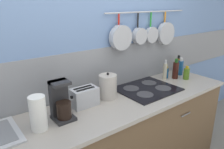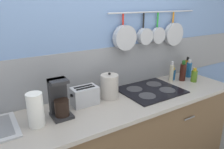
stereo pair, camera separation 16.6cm
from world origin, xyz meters
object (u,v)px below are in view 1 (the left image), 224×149
Objects in this scene: toaster at (84,97)px; bottle_dish_soap at (178,65)px; kettle at (108,86)px; bottle_cooking_wine at (165,71)px; bottle_olive_oil at (187,73)px; paper_towel_roll at (38,113)px; bottle_vinegar at (166,73)px; coffee_maker at (61,103)px; bottle_hot_sauce at (180,67)px; bottle_sesame_oil at (176,70)px.

toaster is 1.45m from bottle_dish_soap.
kettle is 1.07× the size of bottle_cooking_wine.
kettle is 1.05m from bottle_olive_oil.
paper_towel_roll is 1.02× the size of kettle.
bottle_olive_oil is at bearing -0.26° from paper_towel_roll.
toaster is at bearing -178.09° from kettle.
bottle_dish_soap reaches higher than bottle_vinegar.
paper_towel_roll is at bearing -169.04° from kettle.
coffee_maker is 1.95× the size of bottle_olive_oil.
bottle_cooking_wine is 0.29m from bottle_hot_sauce.
bottle_hot_sauce is (0.08, 0.14, 0.03)m from bottle_olive_oil.
coffee_maker is at bearing -178.35° from bottle_sesame_oil.
bottle_dish_soap is at bearing 6.69° from paper_towel_roll.
bottle_sesame_oil is (0.13, -0.05, 0.00)m from bottle_cooking_wine.
paper_towel_roll reaches higher than bottle_vinegar.
coffee_maker is 1.40× the size of bottle_dish_soap.
toaster is 1.56× the size of bottle_olive_oil.
bottle_olive_oil is (1.56, -0.06, -0.06)m from coffee_maker.
bottle_olive_oil is (0.15, -0.17, 0.01)m from bottle_vinegar.
bottle_cooking_wine reaches higher than toaster.
bottle_olive_oil is (0.21, -0.15, -0.03)m from bottle_cooking_wine.
bottle_sesame_oil reaches higher than bottle_olive_oil.
kettle is at bearing 179.88° from bottle_hot_sauce.
bottle_hot_sauce is (0.23, -0.03, 0.03)m from bottle_vinegar.
bottle_vinegar is at bearing 4.79° from coffee_maker.
bottle_sesame_oil reaches higher than toaster.
coffee_maker is 1.48m from bottle_sesame_oil.
bottle_hot_sauce is at bearing -0.12° from kettle.
bottle_vinegar is at bearing 22.98° from bottle_cooking_wine.
bottle_olive_oil is at bearing -50.73° from bottle_sesame_oil.
kettle is 1.58× the size of bottle_olive_oil.
coffee_maker is at bearing -174.16° from bottle_dish_soap.
kettle reaches higher than bottle_vinegar.
bottle_cooking_wine is at bearing 5.21° from paper_towel_roll.
bottle_hot_sauce reaches higher than bottle_vinegar.
coffee_maker is at bearing -170.15° from kettle.
bottle_vinegar is (1.40, 0.12, -0.06)m from coffee_maker.
toaster is 1.22m from bottle_sesame_oil.
bottle_cooking_wine is 1.09× the size of bottle_hot_sauce.
bottle_dish_soap is (0.30, 0.06, 0.03)m from bottle_vinegar.
paper_towel_roll is 1.62× the size of bottle_olive_oil.
bottle_dish_soap is (0.36, 0.08, -0.01)m from bottle_cooking_wine.
toaster reaches higher than bottle_vinegar.
paper_towel_roll is at bearing -174.08° from bottle_vinegar.
kettle is (0.52, 0.09, -0.01)m from coffee_maker.
bottle_olive_oil is 0.17m from bottle_hot_sauce.
bottle_vinegar is 0.67× the size of bottle_hot_sauce.
paper_towel_roll reaches higher than kettle.
bottle_vinegar is at bearing 5.92° from paper_towel_roll.
bottle_vinegar is at bearing -169.32° from bottle_dish_soap.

